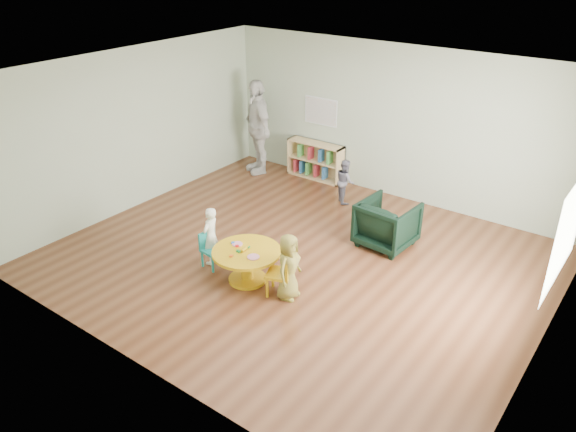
% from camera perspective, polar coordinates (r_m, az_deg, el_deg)
% --- Properties ---
extents(room, '(7.10, 7.00, 2.80)m').
position_cam_1_polar(room, '(7.78, 1.28, 7.59)').
color(room, '#572F1B').
rests_on(room, ground).
extents(activity_table, '(0.98, 0.98, 0.53)m').
position_cam_1_polar(activity_table, '(7.94, -4.21, -4.47)').
color(activity_table, gold).
rests_on(activity_table, ground).
extents(kid_chair_left, '(0.32, 0.32, 0.55)m').
position_cam_1_polar(kid_chair_left, '(8.37, -7.82, -3.25)').
color(kid_chair_left, teal).
rests_on(kid_chair_left, ground).
extents(kid_chair_right, '(0.43, 0.43, 0.63)m').
position_cam_1_polar(kid_chair_right, '(7.64, -0.55, -5.79)').
color(kid_chair_right, gold).
rests_on(kid_chair_right, ground).
extents(bookshelf, '(1.20, 0.30, 0.75)m').
position_cam_1_polar(bookshelf, '(11.39, 2.83, 5.68)').
color(bookshelf, tan).
rests_on(bookshelf, ground).
extents(alphabet_poster, '(0.74, 0.01, 0.54)m').
position_cam_1_polar(alphabet_poster, '(11.17, 3.36, 10.57)').
color(alphabet_poster, white).
rests_on(alphabet_poster, ground).
extents(armchair, '(0.87, 0.89, 0.76)m').
position_cam_1_polar(armchair, '(8.94, 10.03, -0.79)').
color(armchair, black).
rests_on(armchair, ground).
extents(child_left, '(0.27, 0.36, 0.90)m').
position_cam_1_polar(child_left, '(8.38, -7.87, -2.01)').
color(child_left, white).
rests_on(child_left, ground).
extents(child_right, '(0.36, 0.50, 0.95)m').
position_cam_1_polar(child_right, '(7.50, 0.06, -5.19)').
color(child_right, yellow).
rests_on(child_right, ground).
extents(toddler, '(0.50, 0.50, 0.82)m').
position_cam_1_polar(toddler, '(10.32, 5.82, 3.56)').
color(toddler, '#181739').
rests_on(toddler, ground).
extents(adult_caretaker, '(1.21, 0.98, 1.92)m').
position_cam_1_polar(adult_caretaker, '(11.50, -3.13, 9.03)').
color(adult_caretaker, silver).
rests_on(adult_caretaker, ground).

